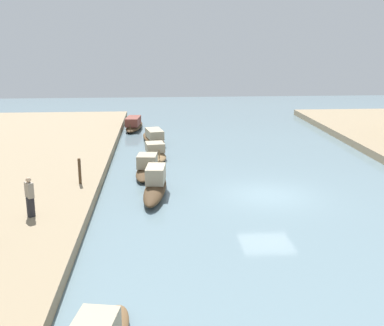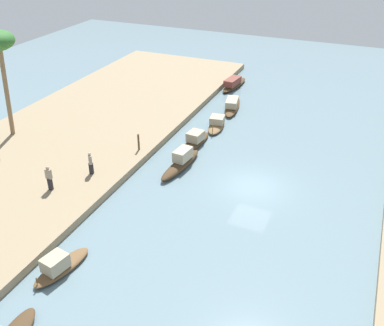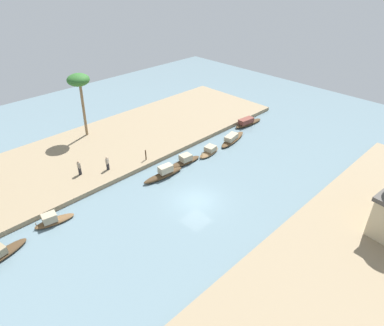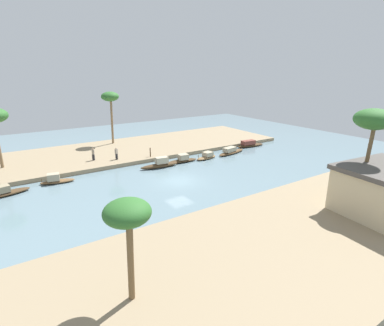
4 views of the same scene
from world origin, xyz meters
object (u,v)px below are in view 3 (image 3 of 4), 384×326
Objects in this scene: sampan_downstream_large at (232,139)px; sampan_with_red_awning at (209,151)px; sampan_foreground at (247,122)px; sampan_near_left_bank at (164,173)px; sampan_midstream at (185,160)px; person_on_near_bank at (107,164)px; palm_tree_left_near at (79,82)px; sampan_with_tall_canopy at (53,220)px; mooring_post at (146,155)px; person_by_mooring at (79,168)px.

sampan_with_red_awning is at bearing -9.72° from sampan_downstream_large.
sampan_foreground is (-9.67, -1.76, 0.07)m from sampan_with_red_awning.
sampan_near_left_bank is 3.59m from sampan_midstream.
sampan_with_red_awning is 2.22× the size of person_on_near_bank.
palm_tree_left_near reaches higher than sampan_foreground.
mooring_post is at bearing -158.94° from sampan_with_tall_canopy.
mooring_post is at bearing 68.52° from person_by_mooring.
person_on_near_bank is at bearing 73.27° from palm_tree_left_near.
sampan_with_tall_canopy is at bearing 2.60° from sampan_midstream.
person_on_near_bank is at bearing -45.85° from sampan_near_left_bank.
sampan_with_tall_canopy is 2.28× the size of person_on_near_bank.
sampan_with_red_awning is 0.70× the size of sampan_foreground.
sampan_midstream is 8.61m from person_on_near_bank.
sampan_near_left_bank reaches higher than sampan_foreground.
person_by_mooring reaches higher than sampan_with_red_awning.
mooring_post is 0.15× the size of palm_tree_left_near.
palm_tree_left_near is (1.14, -13.69, 7.09)m from sampan_near_left_bank.
sampan_downstream_large is 11.70m from mooring_post.
sampan_midstream reaches higher than sampan_foreground.
sampan_foreground is (-16.85, -1.76, -0.05)m from sampan_near_left_bank.
person_on_near_bank is 1.28× the size of mooring_post.
sampan_midstream is (8.00, -0.33, 0.00)m from sampan_downstream_large.
sampan_downstream_large is at bearing 23.30° from sampan_foreground.
sampan_near_left_bank reaches higher than sampan_downstream_large.
sampan_near_left_bank is 1.17× the size of sampan_midstream.
palm_tree_left_near reaches higher than sampan_with_red_awning.
palm_tree_left_near is (4.71, -13.24, 7.18)m from sampan_midstream.
sampan_with_tall_canopy reaches higher than sampan_downstream_large.
sampan_with_red_awning is at bearing 119.09° from person_on_near_bank.
sampan_foreground is 20.90m from person_on_near_bank.
sampan_with_tall_canopy is at bearing -13.72° from person_on_near_bank.
sampan_downstream_large is at bearing -176.56° from sampan_midstream.
person_by_mooring is at bearing -127.91° from sampan_with_tall_canopy.
sampan_midstream reaches higher than sampan_with_red_awning.
sampan_with_tall_canopy is at bearing -50.02° from person_by_mooring.
sampan_with_red_awning is at bearing -173.31° from sampan_with_tall_canopy.
sampan_near_left_bank reaches higher than sampan_midstream.
mooring_post reaches higher than sampan_downstream_large.
person_by_mooring reaches higher than sampan_midstream.
sampan_foreground is 0.62× the size of palm_tree_left_near.
palm_tree_left_near reaches higher than sampan_with_tall_canopy.
sampan_with_red_awning is at bearing 121.31° from palm_tree_left_near.
sampan_midstream is 13.35m from sampan_foreground.
sampan_near_left_bank is (11.56, 0.12, 0.09)m from sampan_downstream_large.
sampan_downstream_large is at bearing -173.68° from sampan_near_left_bank.
sampan_foreground is at bearing 173.75° from mooring_post.
sampan_near_left_bank reaches higher than sampan_with_tall_canopy.
sampan_with_red_awning is (4.38, 0.12, -0.03)m from sampan_downstream_large.
sampan_near_left_bank is at bearing 12.06° from sampan_foreground.
sampan_near_left_bank is at bearing 45.31° from person_by_mooring.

